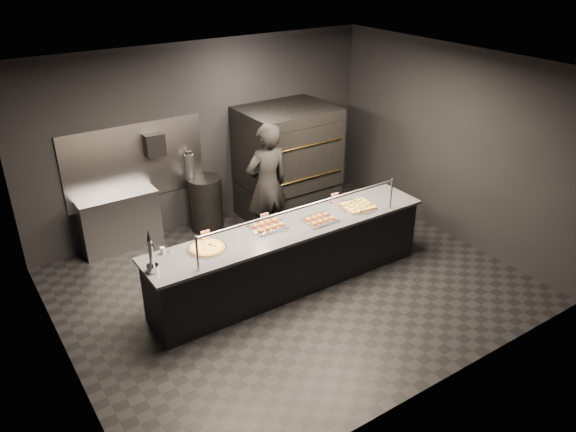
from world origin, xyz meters
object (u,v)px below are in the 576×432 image
object	(u,v)px
towel_dispenser	(154,145)
worker	(267,185)
prep_shelf	(120,222)
beer_tap	(152,260)
service_counter	(291,256)
pizza_oven	(287,163)
slider_tray_b	(320,219)
square_pizza	(358,206)
round_pizza	(207,248)
fire_extinguisher	(190,167)
slider_tray_a	(268,226)
trash_bin	(206,203)

from	to	relation	value
towel_dispenser	worker	distance (m)	1.82
prep_shelf	beer_tap	size ratio (longest dim) A/B	2.17
service_counter	pizza_oven	distance (m)	2.30
slider_tray_b	square_pizza	xyz separation A→B (m)	(0.71, 0.05, -0.01)
pizza_oven	round_pizza	xyz separation A→B (m)	(-2.40, -1.82, -0.03)
fire_extinguisher	slider_tray_a	bearing A→B (deg)	-87.97
slider_tray_a	beer_tap	bearing A→B (deg)	-173.84
beer_tap	round_pizza	xyz separation A→B (m)	(0.75, 0.12, -0.14)
worker	fire_extinguisher	bearing A→B (deg)	-56.00
slider_tray_b	beer_tap	bearing A→B (deg)	178.78
prep_shelf	towel_dispenser	world-z (taller)	towel_dispenser
towel_dispenser	slider_tray_b	bearing A→B (deg)	-61.87
round_pizza	worker	xyz separation A→B (m)	(1.60, 1.16, 0.04)
pizza_oven	round_pizza	bearing A→B (deg)	-142.85
service_counter	towel_dispenser	distance (m)	2.78
fire_extinguisher	pizza_oven	bearing A→B (deg)	-17.89
trash_bin	worker	size ratio (longest dim) A/B	0.46
towel_dispenser	slider_tray_b	distance (m)	2.87
beer_tap	square_pizza	distance (m)	3.09
round_pizza	service_counter	bearing A→B (deg)	-4.04
pizza_oven	towel_dispenser	xyz separation A→B (m)	(-2.10, 0.49, 0.58)
pizza_oven	prep_shelf	bearing A→B (deg)	171.46
round_pizza	square_pizza	bearing A→B (deg)	-2.81
slider_tray_b	square_pizza	bearing A→B (deg)	4.15
square_pizza	slider_tray_b	bearing A→B (deg)	-175.85
square_pizza	trash_bin	bearing A→B (deg)	120.81
round_pizza	trash_bin	xyz separation A→B (m)	(1.00, 2.12, -0.48)
towel_dispenser	slider_tray_a	world-z (taller)	towel_dispenser
service_counter	trash_bin	xyz separation A→B (m)	(-0.20, 2.21, -0.01)
pizza_oven	trash_bin	distance (m)	1.52
prep_shelf	trash_bin	world-z (taller)	trash_bin
slider_tray_b	trash_bin	world-z (taller)	slider_tray_b
fire_extinguisher	trash_bin	size ratio (longest dim) A/B	0.56
square_pizza	prep_shelf	bearing A→B (deg)	139.32
service_counter	slider_tray_b	distance (m)	0.65
slider_tray_a	round_pizza	bearing A→B (deg)	-175.93
fire_extinguisher	slider_tray_a	world-z (taller)	fire_extinguisher
prep_shelf	beer_tap	world-z (taller)	beer_tap
round_pizza	slider_tray_b	world-z (taller)	slider_tray_b
fire_extinguisher	round_pizza	bearing A→B (deg)	-110.08
pizza_oven	slider_tray_a	size ratio (longest dim) A/B	3.51
towel_dispenser	square_pizza	distance (m)	3.22
pizza_oven	fire_extinguisher	world-z (taller)	pizza_oven
beer_tap	trash_bin	bearing A→B (deg)	51.98
fire_extinguisher	slider_tray_b	xyz separation A→B (m)	(0.77, -2.48, -0.11)
pizza_oven	square_pizza	distance (m)	1.93
prep_shelf	worker	xyz separation A→B (m)	(2.00, -1.07, 0.53)
trash_bin	service_counter	bearing A→B (deg)	-84.82
pizza_oven	slider_tray_a	world-z (taller)	pizza_oven
slider_tray_b	trash_bin	bearing A→B (deg)	105.19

